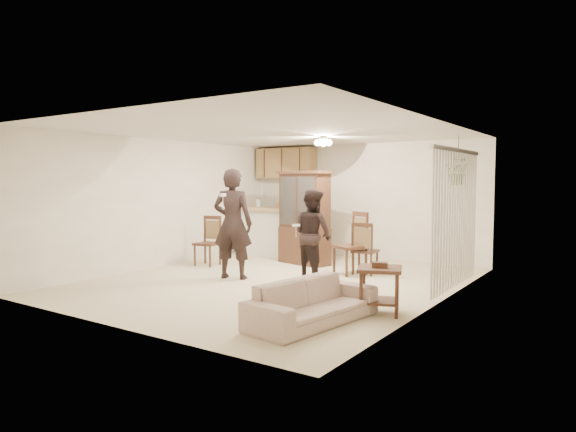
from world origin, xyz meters
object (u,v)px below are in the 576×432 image
Objects in this scene: sofa at (313,293)px; chair_hutch_right at (365,259)px; chair_bar at (207,252)px; side_table at (380,289)px; chair_hutch_left at (350,257)px; child at (313,240)px; china_hutch at (304,218)px; adult at (233,227)px.

chair_hutch_right is (-0.89, 3.30, -0.10)m from sofa.
side_table is at bearing -27.94° from chair_bar.
chair_hutch_left is at bearing 125.00° from side_table.
chair_bar is (-4.37, 1.52, -0.03)m from side_table.
chair_bar reaches higher than chair_hutch_right.
side_table is 0.71× the size of chair_bar.
child is 1.65m from china_hutch.
chair_hutch_right is at bearing -155.24° from adult.
chair_bar is 1.04× the size of chair_hutch_right.
child is at bearing 39.92° from sofa.
chair_hutch_left reaches higher than chair_bar.
sofa is at bearing -41.11° from chair_hutch_left.
side_table is (2.88, -2.76, -0.62)m from china_hutch.
chair_bar is at bearing -126.88° from china_hutch.
chair_hutch_right is (1.71, 1.67, -0.63)m from adult.
child is 1.93× the size of side_table.
sofa is 1.99× the size of chair_hutch_right.
adult is at bearing 37.39° from chair_hutch_right.
child reaches higher than chair_hutch_left.
child is 1.37× the size of chair_bar.
sofa is at bearing -43.06° from china_hutch.
china_hutch reaches higher than side_table.
child is 0.72× the size of china_hutch.
side_table is 0.62× the size of chair_hutch_left.
china_hutch is at bearing -19.49° from chair_hutch_right.
china_hutch reaches higher than chair_hutch_left.
chair_hutch_right reaches higher than sofa.
china_hutch reaches higher than child.
adult is 1.33× the size of child.
chair_hutch_right is at bearing -99.22° from child.
china_hutch reaches higher than chair_hutch_right.
chair_hutch_left reaches higher than chair_hutch_right.
child is (1.18, 0.71, -0.22)m from adult.
chair_bar is at bearing -49.95° from adult.
side_table is at bearing 112.24° from chair_hutch_right.
sofa is 3.42m from chair_hutch_right.
adult is 0.96× the size of china_hutch.
chair_hutch_left is at bearing -92.62° from child.
side_table is 0.74× the size of chair_hutch_right.
china_hutch reaches higher than chair_bar.
china_hutch is 4.03m from side_table.
child is 1.43× the size of chair_hutch_right.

